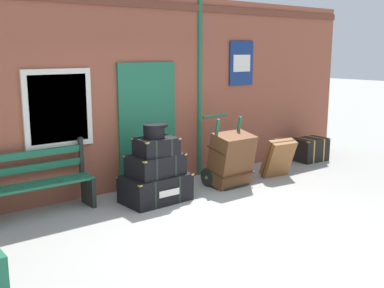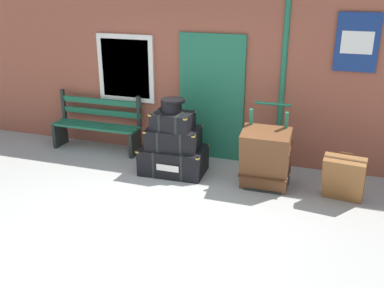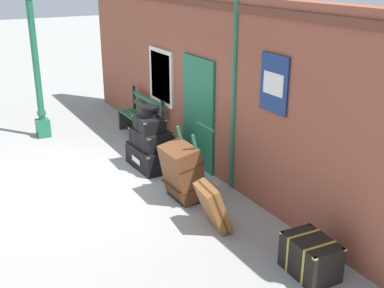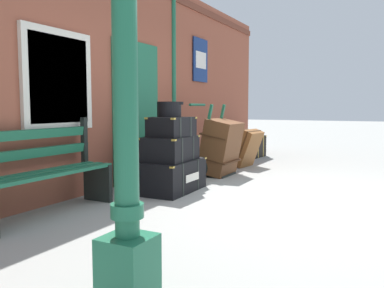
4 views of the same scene
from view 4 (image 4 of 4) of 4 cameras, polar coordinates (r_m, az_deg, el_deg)
ground_plane at (r=5.05m, az=14.21°, el=-7.86°), size 60.00×60.00×0.00m
brick_facade at (r=6.08m, az=-10.32°, el=9.59°), size 10.40×0.35×3.20m
lamp_post at (r=2.25m, az=-9.46°, el=6.35°), size 0.28×0.28×3.08m
platform_bench at (r=4.46m, az=-20.34°, el=-3.93°), size 1.60×0.43×1.01m
steamer_trunk_base at (r=5.43m, az=-3.21°, el=-4.52°), size 1.03×0.69×0.43m
steamer_trunk_middle at (r=5.38m, az=-3.20°, el=-0.62°), size 0.85×0.61×0.33m
steamer_trunk_top at (r=5.34m, az=-2.93°, el=2.46°), size 0.62×0.47×0.27m
round_hatbox at (r=5.33m, az=-3.23°, el=5.10°), size 0.37×0.34×0.20m
porters_trolley at (r=6.73m, az=2.75°, el=-2.08°), size 0.71×0.62×1.19m
large_brown_trunk at (r=6.63m, az=4.14°, el=-0.44°), size 0.70×0.60×0.95m
suitcase_umber at (r=7.62m, az=8.01°, el=-0.59°), size 0.59×0.49×0.72m
corner_trunk at (r=9.23m, az=8.41°, el=-0.32°), size 0.72×0.53×0.49m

